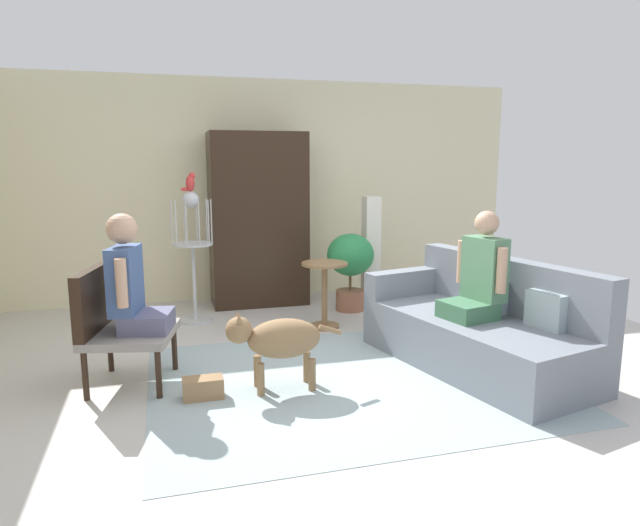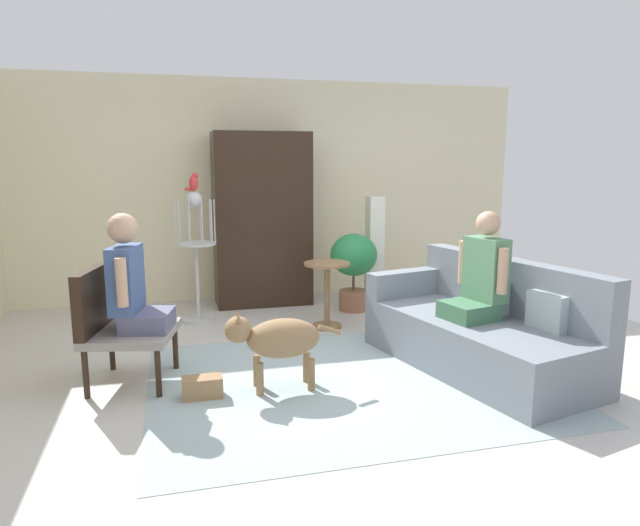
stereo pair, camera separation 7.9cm
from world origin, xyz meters
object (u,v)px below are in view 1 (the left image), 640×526
armoire_cabinet (258,220)px  dog (278,339)px  handbag (203,388)px  person_on_couch (480,276)px  armchair (113,319)px  bird_cage_stand (193,252)px  column_lamp (371,252)px  round_end_table (325,287)px  parrot (190,182)px  person_on_armchair (131,283)px  potted_plant (350,262)px  couch (478,329)px

armoire_cabinet → dog: bearing=-96.7°
armoire_cabinet → handbag: size_ratio=7.01×
person_on_couch → armoire_cabinet: bearing=117.4°
armchair → bird_cage_stand: 1.76m
person_on_couch → column_lamp: size_ratio=0.67×
armoire_cabinet → round_end_table: bearing=-68.7°
parrot → handbag: (-0.07, -2.05, -1.40)m
person_on_armchair → handbag: person_on_armchair is taller
armchair → person_on_couch: (2.85, -0.41, 0.26)m
bird_cage_stand → potted_plant: bearing=-0.1°
couch → round_end_table: bearing=124.0°
potted_plant → parrot: bearing=179.9°
person_on_armchair → column_lamp: 3.18m
handbag → round_end_table: bearing=47.5°
bird_cage_stand → armoire_cabinet: bearing=37.4°
parrot → potted_plant: size_ratio=0.22×
couch → dog: (-1.71, -0.06, 0.08)m
round_end_table → potted_plant: (0.48, 0.59, 0.14)m
armchair → person_on_armchair: 0.32m
bird_cage_stand → round_end_table: bearing=-25.1°
round_end_table → couch: bearing=-56.0°
armchair → armoire_cabinet: 2.71m
bird_cage_stand → parrot: size_ratio=7.17×
person_on_armchair → parrot: bearing=71.6°
bird_cage_stand → handbag: bearing=-92.0°
round_end_table → handbag: (-1.34, -1.46, -0.35)m
parrot → potted_plant: (1.74, -0.00, -0.91)m
dog → potted_plant: (1.25, 2.03, 0.17)m
person_on_armchair → potted_plant: size_ratio=1.00×
person_on_armchair → armchair: bearing=167.3°
potted_plant → column_lamp: bearing=31.1°
person_on_couch → column_lamp: person_on_couch is taller
dog → handbag: 0.64m
dog → column_lamp: column_lamp is taller
armoire_cabinet → bird_cage_stand: bearing=-142.6°
dog → column_lamp: (1.57, 2.23, 0.24)m
column_lamp → armchair: bearing=-146.9°
parrot → handbag: size_ratio=0.67×
armoire_cabinet → column_lamp: bearing=-18.3°
armchair → parrot: (0.69, 1.60, 0.96)m
potted_plant → handbag: size_ratio=3.07×
person_on_couch → person_on_armchair: size_ratio=0.98×
armchair → potted_plant: armchair is taller
person_on_armchair → bird_cage_stand: 1.72m
couch → bird_cage_stand: bearing=138.0°
armchair → round_end_table: bearing=27.3°
column_lamp → parrot: bearing=-174.7°
parrot → column_lamp: parrot is taller
couch → potted_plant: size_ratio=2.41×
couch → armchair: (-2.88, 0.37, 0.21)m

